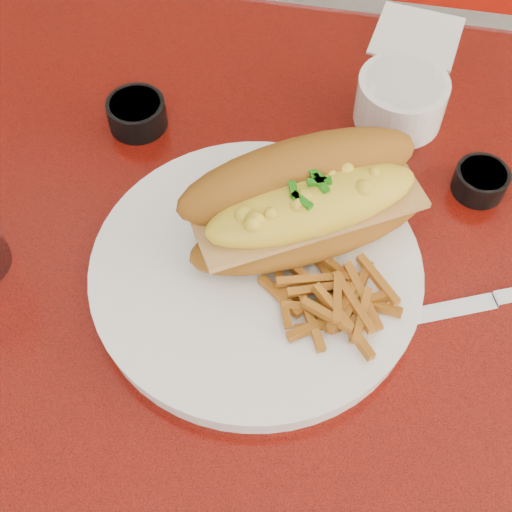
% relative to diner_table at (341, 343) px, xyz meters
% --- Properties ---
extents(ground, '(8.00, 8.00, 0.00)m').
position_rel_diner_table_xyz_m(ground, '(0.00, 0.00, -0.61)').
color(ground, beige).
rests_on(ground, ground).
extents(diner_table, '(1.23, 0.83, 0.77)m').
position_rel_diner_table_xyz_m(diner_table, '(0.00, 0.00, 0.00)').
color(diner_table, red).
rests_on(diner_table, ground).
extents(booth_bench_far, '(1.20, 0.51, 0.90)m').
position_rel_diner_table_xyz_m(booth_bench_far, '(0.00, 0.81, -0.32)').
color(booth_bench_far, '#A1160A').
rests_on(booth_bench_far, ground).
extents(dinner_plate, '(0.35, 0.35, 0.02)m').
position_rel_diner_table_xyz_m(dinner_plate, '(-0.09, -0.03, 0.17)').
color(dinner_plate, white).
rests_on(dinner_plate, diner_table).
extents(mac_hoagie, '(0.26, 0.22, 0.10)m').
position_rel_diner_table_xyz_m(mac_hoagie, '(-0.06, 0.02, 0.23)').
color(mac_hoagie, '#9D5E19').
rests_on(mac_hoagie, dinner_plate).
extents(fries_pile, '(0.12, 0.12, 0.03)m').
position_rel_diner_table_xyz_m(fries_pile, '(-0.02, -0.06, 0.20)').
color(fries_pile, '#C17521').
rests_on(fries_pile, dinner_plate).
extents(fork, '(0.03, 0.14, 0.00)m').
position_rel_diner_table_xyz_m(fork, '(-0.02, -0.05, 0.18)').
color(fork, silver).
rests_on(fork, dinner_plate).
extents(gravy_ramekin, '(0.13, 0.13, 0.05)m').
position_rel_diner_table_xyz_m(gravy_ramekin, '(0.02, 0.21, 0.19)').
color(gravy_ramekin, white).
rests_on(gravy_ramekin, diner_table).
extents(sauce_cup_left, '(0.07, 0.07, 0.03)m').
position_rel_diner_table_xyz_m(sauce_cup_left, '(-0.26, 0.14, 0.18)').
color(sauce_cup_left, black).
rests_on(sauce_cup_left, diner_table).
extents(sauce_cup_right, '(0.07, 0.07, 0.03)m').
position_rel_diner_table_xyz_m(sauce_cup_right, '(0.11, 0.12, 0.18)').
color(sauce_cup_right, black).
rests_on(sauce_cup_right, diner_table).
extents(knife, '(0.21, 0.10, 0.01)m').
position_rel_diner_table_xyz_m(knife, '(0.12, -0.02, 0.16)').
color(knife, silver).
rests_on(knife, diner_table).
extents(paper_napkin, '(0.12, 0.12, 0.00)m').
position_rel_diner_table_xyz_m(paper_napkin, '(0.03, 0.35, 0.16)').
color(paper_napkin, white).
rests_on(paper_napkin, diner_table).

